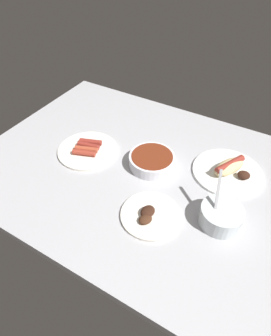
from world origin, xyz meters
TOP-DOWN VIEW (x-y plane):
  - ground_plane at (0.00, 0.00)cm, footprint 120.00×90.00cm
  - bowl_chili at (-4.36, -3.21)cm, footprint 17.11×17.11cm
  - plate_sausages at (21.42, 2.39)cm, footprint 23.62×23.62cm
  - bowl_coleslaw at (-34.69, 9.19)cm, footprint 13.10×13.19cm
  - plate_grilled_meat at (-15.06, 18.19)cm, footprint 19.20×19.20cm
  - plate_hotdog_assembled at (-30.53, -13.46)cm, footprint 25.39×25.39cm

SIDE VIEW (x-z plane):
  - ground_plane at x=0.00cm, z-range -3.00..0.00cm
  - plate_grilled_meat at x=-15.06cm, z-range -0.93..2.54cm
  - plate_sausages at x=21.42cm, z-range -0.72..2.44cm
  - plate_hotdog_assembled at x=-30.53cm, z-range -1.12..4.49cm
  - bowl_chili at x=-4.36cm, z-range 0.23..4.84cm
  - bowl_coleslaw at x=-34.69cm, z-range -4.43..11.28cm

